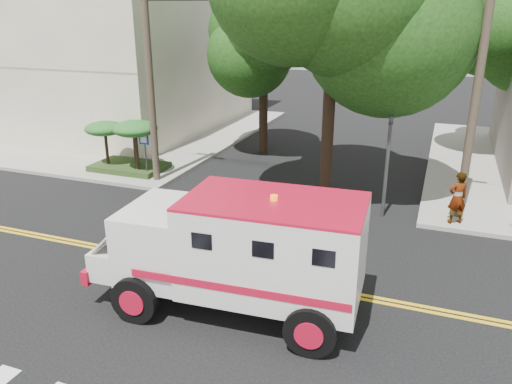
% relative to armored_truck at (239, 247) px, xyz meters
% --- Properties ---
extents(ground, '(100.00, 100.00, 0.00)m').
position_rel_armored_truck_xyz_m(ground, '(-1.31, 1.60, -1.67)').
color(ground, black).
rests_on(ground, ground).
extents(sidewalk_nw, '(17.00, 17.00, 0.15)m').
position_rel_armored_truck_xyz_m(sidewalk_nw, '(-14.81, 15.10, -1.60)').
color(sidewalk_nw, gray).
rests_on(sidewalk_nw, ground).
extents(building_left, '(16.00, 14.00, 10.00)m').
position_rel_armored_truck_xyz_m(building_left, '(-16.81, 16.60, 3.48)').
color(building_left, '#B5A994').
rests_on(building_left, sidewalk_nw).
extents(utility_pole_left, '(0.28, 0.28, 9.00)m').
position_rel_armored_truck_xyz_m(utility_pole_left, '(-6.91, 7.60, 2.83)').
color(utility_pole_left, '#382D23').
rests_on(utility_pole_left, ground).
extents(utility_pole_right, '(0.28, 0.28, 9.00)m').
position_rel_armored_truck_xyz_m(utility_pole_right, '(4.99, 7.80, 2.83)').
color(utility_pole_right, '#382D23').
rests_on(utility_pole_right, ground).
extents(tree_left, '(4.48, 4.20, 7.70)m').
position_rel_armored_truck_xyz_m(tree_left, '(-3.99, 13.38, 4.06)').
color(tree_left, black).
rests_on(tree_left, ground).
extents(traffic_signal, '(0.15, 0.18, 3.60)m').
position_rel_armored_truck_xyz_m(traffic_signal, '(2.49, 7.20, 0.55)').
color(traffic_signal, '#3F3F42').
rests_on(traffic_signal, ground).
extents(accessibility_sign, '(0.45, 0.10, 2.02)m').
position_rel_armored_truck_xyz_m(accessibility_sign, '(-7.51, 7.77, -0.31)').
color(accessibility_sign, '#3F3F42').
rests_on(accessibility_sign, ground).
extents(palm_planter, '(3.52, 2.63, 2.36)m').
position_rel_armored_truck_xyz_m(palm_planter, '(-8.74, 8.22, -0.02)').
color(palm_planter, '#1E3314').
rests_on(palm_planter, sidewalk_nw).
extents(armored_truck, '(6.58, 2.93, 2.94)m').
position_rel_armored_truck_xyz_m(armored_truck, '(0.00, 0.00, 0.00)').
color(armored_truck, silver).
rests_on(armored_truck, ground).
extents(pedestrian_a, '(0.78, 0.70, 1.78)m').
position_rel_armored_truck_xyz_m(pedestrian_a, '(4.85, 7.10, -0.63)').
color(pedestrian_a, gray).
rests_on(pedestrian_a, sidewalk_ne).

